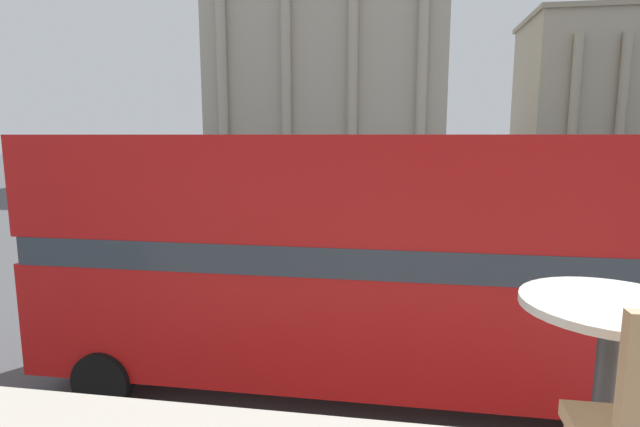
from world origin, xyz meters
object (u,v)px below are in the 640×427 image
(pedestrian_blue, at_px, (404,199))
(traffic_light_near, at_px, (277,211))
(car_maroon, at_px, (537,236))
(pedestrian_black, at_px, (637,263))
(double_decker_bus, at_px, (356,254))
(plaza_building_left, at_px, (330,74))
(cafe_dining_table, at_px, (607,355))
(traffic_light_mid, at_px, (586,184))
(pedestrian_white, at_px, (266,268))

(pedestrian_blue, bearing_deg, traffic_light_near, -111.36)
(car_maroon, bearing_deg, pedestrian_black, 95.84)
(double_decker_bus, height_order, plaza_building_left, plaza_building_left)
(cafe_dining_table, xyz_separation_m, traffic_light_mid, (6.90, 20.36, -1.27))
(pedestrian_black, bearing_deg, plaza_building_left, 26.54)
(plaza_building_left, distance_m, pedestrian_blue, 27.12)
(plaza_building_left, bearing_deg, traffic_light_near, -84.25)
(double_decker_bus, height_order, traffic_light_near, double_decker_bus)
(double_decker_bus, distance_m, traffic_light_mid, 16.30)
(plaza_building_left, xyz_separation_m, pedestrian_white, (3.92, -39.57, -9.54))
(double_decker_bus, relative_size, pedestrian_black, 6.60)
(cafe_dining_table, xyz_separation_m, traffic_light_near, (-4.25, 12.23, -1.46))
(pedestrian_black, bearing_deg, cafe_dining_table, 161.95)
(traffic_light_mid, xyz_separation_m, car_maroon, (-2.53, -2.89, -1.68))
(double_decker_bus, relative_size, traffic_light_near, 3.22)
(double_decker_bus, height_order, car_maroon, double_decker_bus)
(car_maroon, bearing_deg, double_decker_bus, 52.32)
(plaza_building_left, bearing_deg, pedestrian_white, -84.34)
(cafe_dining_table, bearing_deg, car_maroon, 75.96)
(car_maroon, xyz_separation_m, pedestrian_blue, (-4.83, 8.38, 0.23))
(double_decker_bus, bearing_deg, traffic_light_mid, 65.31)
(plaza_building_left, height_order, pedestrian_blue, plaza_building_left)
(car_maroon, bearing_deg, plaza_building_left, -79.34)
(traffic_light_near, bearing_deg, car_maroon, 31.31)
(pedestrian_black, height_order, pedestrian_blue, pedestrian_black)
(car_maroon, xyz_separation_m, pedestrian_white, (-8.51, -6.98, 0.26))
(cafe_dining_table, relative_size, pedestrian_black, 0.45)
(car_maroon, height_order, pedestrian_black, pedestrian_black)
(car_maroon, relative_size, pedestrian_blue, 2.59)
(traffic_light_near, bearing_deg, pedestrian_black, 2.73)
(traffic_light_near, height_order, pedestrian_white, traffic_light_near)
(cafe_dining_table, distance_m, pedestrian_blue, 26.00)
(cafe_dining_table, distance_m, plaza_building_left, 51.17)
(double_decker_bus, relative_size, car_maroon, 2.55)
(pedestrian_white, xyz_separation_m, pedestrian_blue, (3.67, 15.36, -0.03))
(traffic_light_near, relative_size, traffic_light_mid, 0.92)
(traffic_light_near, bearing_deg, cafe_dining_table, -70.86)
(traffic_light_near, relative_size, pedestrian_white, 1.99)
(cafe_dining_table, bearing_deg, double_decker_bus, 102.61)
(double_decker_bus, bearing_deg, pedestrian_white, 129.15)
(car_maroon, xyz_separation_m, pedestrian_black, (1.37, -4.77, 0.23))
(cafe_dining_table, distance_m, car_maroon, 18.25)
(traffic_light_mid, xyz_separation_m, pedestrian_blue, (-7.36, 5.49, -1.45))
(double_decker_bus, height_order, cafe_dining_table, double_decker_bus)
(traffic_light_mid, relative_size, pedestrian_black, 2.24)
(double_decker_bus, height_order, traffic_light_mid, double_decker_bus)
(double_decker_bus, bearing_deg, plaza_building_left, 104.61)
(plaza_building_left, xyz_separation_m, pedestrian_black, (13.80, -37.35, -9.57))
(double_decker_bus, xyz_separation_m, pedestrian_white, (-2.72, 4.15, -1.47))
(traffic_light_mid, distance_m, car_maroon, 4.19)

